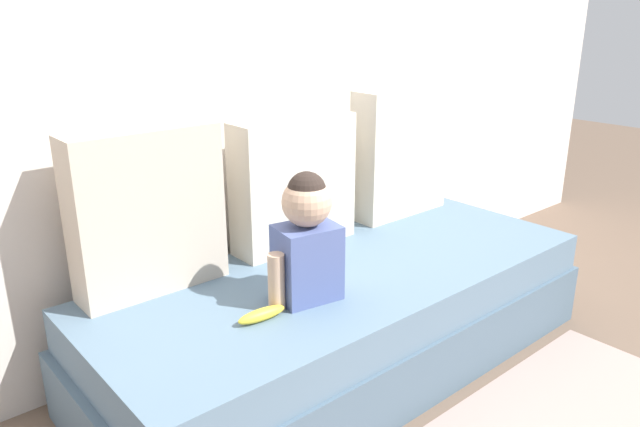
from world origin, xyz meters
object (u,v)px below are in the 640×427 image
object	(u,v)px
couch	(346,316)
throw_pillow_left	(147,211)
toddler	(307,237)
throw_pillow_right	(400,152)
banana	(262,315)
throw_pillow_center	(294,183)

from	to	relation	value
couch	throw_pillow_left	world-z (taller)	throw_pillow_left
toddler	throw_pillow_right	bearing A→B (deg)	24.43
banana	throw_pillow_left	bearing A→B (deg)	108.88
couch	throw_pillow_right	distance (m)	0.88
throw_pillow_right	banana	xyz separation A→B (m)	(-1.12, -0.44, -0.28)
toddler	banana	size ratio (longest dim) A/B	2.62
throw_pillow_right	banana	world-z (taller)	throw_pillow_right
throw_pillow_center	banana	distance (m)	0.70
couch	throw_pillow_center	distance (m)	0.58
throw_pillow_center	throw_pillow_right	bearing A→B (deg)	0.00
couch	throw_pillow_left	distance (m)	0.87
couch	throw_pillow_left	xyz separation A→B (m)	(-0.64, 0.32, 0.50)
couch	toddler	bearing A→B (deg)	-161.32
throw_pillow_center	banana	size ratio (longest dim) A/B	3.15
throw_pillow_left	throw_pillow_right	size ratio (longest dim) A/B	0.96
toddler	throw_pillow_left	bearing A→B (deg)	131.38
couch	banana	size ratio (longest dim) A/B	12.08
banana	throw_pillow_right	bearing A→B (deg)	21.51
throw_pillow_center	banana	xyz separation A→B (m)	(-0.49, -0.44, -0.25)
toddler	throw_pillow_center	bearing A→B (deg)	56.58
throw_pillow_left	throw_pillow_right	bearing A→B (deg)	0.00
throw_pillow_center	couch	bearing A→B (deg)	-90.00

